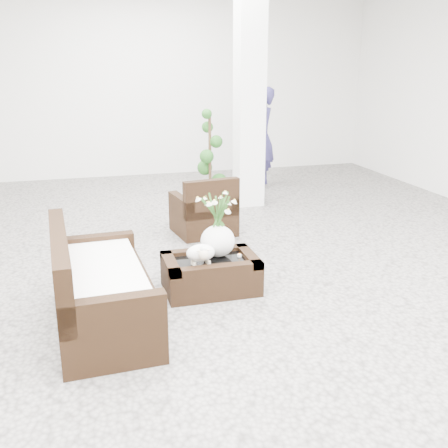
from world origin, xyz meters
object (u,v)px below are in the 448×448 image
object	(u,v)px
coffee_table	(211,275)
loveseat	(102,278)
armchair	(203,204)
topiary	(210,156)

from	to	relation	value
coffee_table	loveseat	size ratio (longest dim) A/B	0.56
loveseat	coffee_table	bearing A→B (deg)	-69.43
armchair	topiary	size ratio (longest dim) A/B	0.54
armchair	topiary	bearing A→B (deg)	-115.10
loveseat	topiary	xyz separation A→B (m)	(1.92, 3.95, 0.29)
armchair	topiary	xyz separation A→B (m)	(0.52, 1.69, 0.33)
loveseat	armchair	bearing A→B (deg)	-34.76
coffee_table	armchair	world-z (taller)	armchair
coffee_table	loveseat	bearing A→B (deg)	-156.59
coffee_table	armchair	xyz separation A→B (m)	(0.36, 1.80, 0.23)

